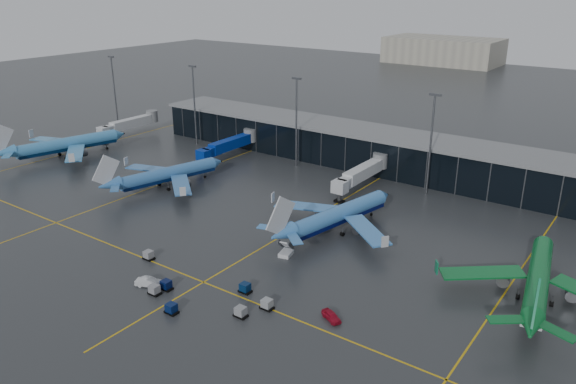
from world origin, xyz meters
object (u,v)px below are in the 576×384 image
Objects in this scene: airliner_arkefly at (168,166)px; airliner_aer_lingus at (540,267)px; baggage_carts at (198,291)px; mobile_airstair at (286,252)px; airliner_klm_near at (340,205)px; service_van_white at (149,282)px; airliner_klm_west at (67,136)px; service_van_red at (331,316)px.

airliner_aer_lingus is at bearing 13.26° from airliner_arkefly.
baggage_carts is 21.20m from mobile_airstair.
airliner_klm_near reaches higher than service_van_white.
service_van_white is (79.71, -38.43, -5.50)m from airliner_klm_west.
baggage_carts is (-5.94, -37.29, -5.06)m from airliner_klm_near.
service_van_white is at bearing 133.78° from service_van_red.
airliner_klm_near is (49.89, 2.38, 0.20)m from airliner_arkefly.
airliner_arkefly is 10.08× the size of mobile_airstair.
airliner_arkefly is 91.30m from airliner_aer_lingus.
airliner_klm_west reaches higher than airliner_klm_near.
airliner_klm_near is at bearing 80.94° from baggage_carts.
airliner_klm_west is 44.79m from airliner_arkefly.
service_van_white is at bearing -131.71° from mobile_airstair.
service_van_red is (22.60, 6.96, -0.06)m from baggage_carts.
mobile_airstair reaches higher than baggage_carts.
mobile_airstair is at bearing -1.95° from airliner_arkefly.
baggage_carts is at bearing -154.59° from airliner_aer_lingus.
mobile_airstair is (-2.27, -16.41, -5.05)m from airliner_klm_near.
service_van_white is at bearing -162.73° from baggage_carts.
airliner_aer_lingus is 1.21× the size of baggage_carts.
airliner_klm_west reaches higher than baggage_carts.
airliner_klm_west is 115.09m from service_van_red.
airliner_aer_lingus is (136.06, -2.62, -0.44)m from airliner_klm_west.
service_van_red is at bearing -49.86° from mobile_airstair.
service_van_red is (-24.74, -26.03, -5.18)m from airliner_aer_lingus.
airliner_klm_near reaches higher than service_van_red.
airliner_arkefly is 56.33m from baggage_carts.
service_van_white is (-31.61, -9.77, 0.11)m from service_van_red.
airliner_arkefly is 7.45× the size of service_van_white.
airliner_klm_west is 8.37× the size of service_van_white.
baggage_carts is (88.72, -35.62, -5.55)m from airliner_klm_west.
airliner_klm_west is 1.30× the size of baggage_carts.
mobile_airstair is at bearing -173.96° from airliner_aer_lingus.
mobile_airstair is 26.88m from service_van_white.
airliner_aer_lingus is at bearing -16.93° from service_van_red.
airliner_aer_lingus is 45.59m from mobile_airstair.
airliner_aer_lingus is 7.79× the size of service_van_white.
mobile_airstair reaches higher than service_van_red.
airliner_klm_west is at bearing 169.43° from airliner_aer_lingus.
mobile_airstair is 0.89× the size of service_van_red.
airliner_klm_near is 43.09m from service_van_white.
service_van_white is (-56.35, -35.80, -5.06)m from airliner_aer_lingus.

